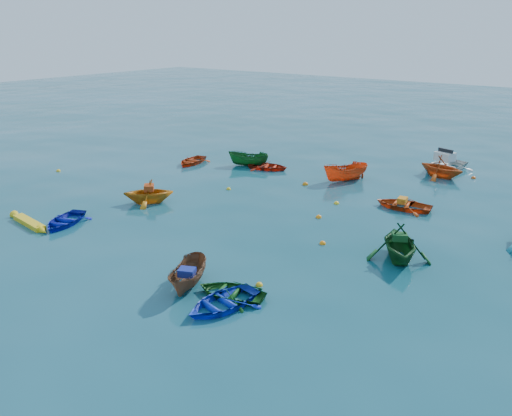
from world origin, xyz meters
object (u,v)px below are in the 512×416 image
Objects in this scene: dinghy_blue_sw at (65,224)px; motorboat_white at (443,170)px; dinghy_blue_se at (222,307)px; kayak_yellow at (30,225)px.

motorboat_white is (12.72, 22.41, 0.00)m from dinghy_blue_sw.
dinghy_blue_sw is at bearing -174.50° from dinghy_blue_se.
motorboat_white is at bearing 100.31° from dinghy_blue_se.
motorboat_white reaches higher than kayak_yellow.
motorboat_white reaches higher than dinghy_blue_sw.
kayak_yellow is (-13.35, 0.24, 0.00)m from dinghy_blue_se.
motorboat_white is (14.12, 23.56, 0.00)m from kayak_yellow.
dinghy_blue_se reaches higher than kayak_yellow.
motorboat_white is at bearing -24.71° from kayak_yellow.
kayak_yellow is at bearing -168.88° from dinghy_blue_se.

